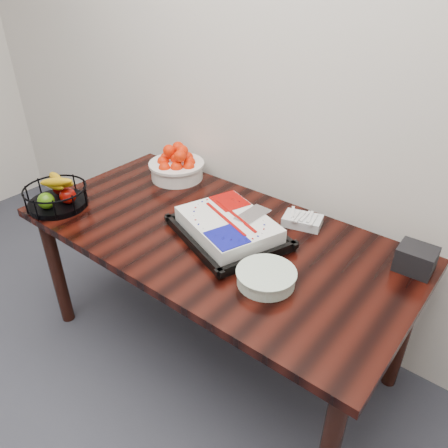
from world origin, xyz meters
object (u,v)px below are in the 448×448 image
Objects in this scene: fruit_basket at (56,194)px; napkin_box at (416,259)px; cake_tray at (228,228)px; plate_stack at (266,277)px; table at (214,248)px; tangerine_bowl at (176,164)px.

fruit_basket is 1.67m from napkin_box.
fruit_basket is (-0.83, -0.32, 0.02)m from cake_tray.
plate_stack is 1.63× the size of napkin_box.
table is 0.62m from tangerine_bowl.
fruit_basket is at bearing -159.16° from napkin_box.
fruit_basket reaches higher than napkin_box.
fruit_basket is at bearing -159.09° from cake_tray.
fruit_basket reaches higher than plate_stack.
plate_stack is (0.31, -0.17, -0.02)m from cake_tray.
table is 5.87× the size of tangerine_bowl.
cake_tray is 4.11× the size of napkin_box.
napkin_box is (0.41, 0.44, 0.02)m from plate_stack.
tangerine_bowl reaches higher than cake_tray.
table is 5.88× the size of fruit_basket.
cake_tray is 0.78m from napkin_box.
napkin_box is at bearing 19.96° from table.
cake_tray is at bearing -25.87° from tangerine_bowl.
napkin_box is at bearing -0.45° from tangerine_bowl.
plate_stack is (1.15, 0.15, -0.04)m from fruit_basket.
fruit_basket is 2.13× the size of napkin_box.
plate_stack reaches higher than table.
table is 12.55× the size of napkin_box.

